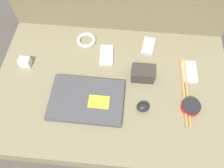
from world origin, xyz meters
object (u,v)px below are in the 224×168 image
speaker_puck (191,107)px  phone_silver (148,46)px  charger_brick (25,62)px  laptop (87,100)px  camera_pouch (143,74)px  phone_black (189,71)px  computer_mouse (143,107)px  phone_small (107,55)px

speaker_puck → phone_silver: size_ratio=0.69×
speaker_puck → charger_brick: size_ratio=1.56×
laptop → camera_pouch: bearing=31.8°
phone_silver → phone_black: size_ratio=0.98×
computer_mouse → speaker_puck: size_ratio=0.78×
laptop → phone_small: (0.06, 0.25, -0.01)m
phone_small → laptop: bearing=-106.8°
computer_mouse → phone_silver: size_ratio=0.54×
phone_silver → phone_black: phone_silver is taller
laptop → phone_silver: 0.42m
charger_brick → phone_small: bearing=12.7°
computer_mouse → phone_black: 0.30m
phone_small → camera_pouch: camera_pouch is taller
phone_black → computer_mouse: bearing=-137.1°
charger_brick → phone_silver: bearing=15.5°
phone_small → phone_black: bearing=-11.3°
laptop → computer_mouse: 0.25m
computer_mouse → speaker_puck: 0.21m
phone_black → phone_small: phone_small is taller
speaker_puck → charger_brick: (-0.78, 0.16, 0.00)m
camera_pouch → phone_black: bearing=12.5°
laptop → computer_mouse: (0.25, -0.01, 0.01)m
computer_mouse → phone_silver: (0.02, 0.34, -0.01)m
computer_mouse → phone_silver: 0.35m
charger_brick → phone_black: bearing=2.1°
phone_silver → camera_pouch: bearing=-88.1°
computer_mouse → camera_pouch: bearing=82.5°
phone_black → charger_brick: bearing=-178.9°
camera_pouch → phone_silver: bearing=81.9°
speaker_puck → charger_brick: bearing=168.4°
phone_silver → camera_pouch: 0.19m
laptop → phone_black: bearing=23.4°
phone_silver → charger_brick: bearing=-154.5°
phone_black → phone_small: (-0.40, 0.06, 0.00)m
computer_mouse → speaker_puck: (0.21, 0.02, -0.00)m
laptop → phone_small: laptop is taller
computer_mouse → phone_black: computer_mouse is taller
laptop → phone_small: bearing=76.9°
computer_mouse → phone_small: computer_mouse is taller
camera_pouch → charger_brick: 0.57m
computer_mouse → laptop: bearing=167.1°
phone_black → phone_small: bearing=170.8°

